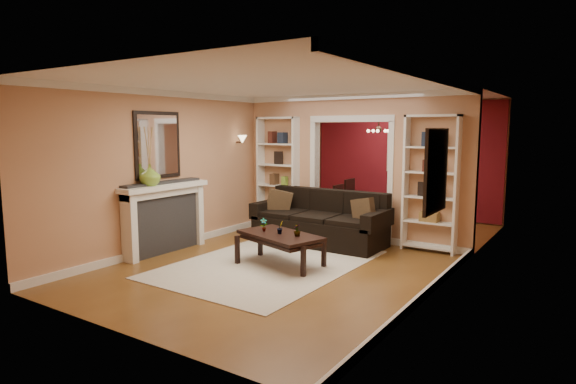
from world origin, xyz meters
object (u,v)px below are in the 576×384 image
Objects in this scene: bookshelf_left at (278,174)px; fireplace at (166,219)px; coffee_table at (280,250)px; bookshelf_right at (431,184)px; dining_table at (377,212)px; sofa at (319,218)px.

fireplace is (-0.54, -2.53, -0.57)m from bookshelf_left.
bookshelf_left is at bearing 142.36° from coffee_table.
bookshelf_right is 1.35× the size of fireplace.
dining_table is at bearing 64.80° from fireplace.
dining_table reaches higher than coffee_table.
bookshelf_left is 3.10m from bookshelf_right.
bookshelf_right is at bearing 17.78° from sofa.
bookshelf_left is at bearing 77.95° from fireplace.
fireplace is (-1.83, -1.95, 0.10)m from sofa.
coffee_table is 0.77× the size of fireplace.
sofa is at bearing -24.18° from bookshelf_left.
sofa is 1.58m from coffee_table.
dining_table is at bearing 49.33° from bookshelf_left.
bookshelf_left is 1.00× the size of bookshelf_right.
bookshelf_left is at bearing 155.82° from sofa.
bookshelf_right is (1.81, 0.58, 0.67)m from sofa.
bookshelf_left reaches higher than coffee_table.
bookshelf_right is at bearing 70.24° from coffee_table.
bookshelf_right is (3.10, 0.00, 0.00)m from bookshelf_left.
bookshelf_left reaches higher than sofa.
bookshelf_left is 1.35× the size of fireplace.
coffee_table is 2.10m from fireplace.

